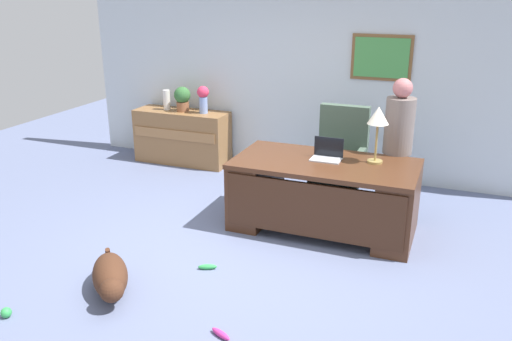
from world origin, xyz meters
TOP-DOWN VIEW (x-y plane):
  - ground_plane at (0.00, 0.00)m, footprint 12.00×12.00m
  - back_wall at (0.01, 2.60)m, footprint 7.00×0.16m
  - desk at (0.60, 0.75)m, footprint 1.94×1.00m
  - credenza at (-1.96, 2.25)m, footprint 1.41×0.50m
  - armchair at (0.57, 1.66)m, footprint 0.60×0.59m
  - person_standing at (1.26, 1.38)m, footprint 0.32×0.32m
  - dog_lying at (-0.77, -1.17)m, footprint 0.64×0.69m
  - laptop at (0.60, 0.88)m, footprint 0.32×0.22m
  - desk_lamp at (1.09, 0.95)m, footprint 0.22×0.22m
  - vase_with_flowers at (-1.59, 2.25)m, footprint 0.17×0.17m
  - vase_empty at (-2.19, 2.25)m, footprint 0.10×0.10m
  - potted_plant at (-1.93, 2.25)m, footprint 0.24×0.24m
  - dog_toy_ball at (-1.34, -1.79)m, footprint 0.09×0.09m
  - dog_toy_bone at (-0.17, -0.50)m, footprint 0.18×0.12m
  - dog_toy_plush at (0.38, -1.37)m, footprint 0.20×0.12m

SIDE VIEW (x-z plane):
  - ground_plane at x=0.00m, z-range 0.00..0.00m
  - dog_toy_bone at x=-0.17m, z-range 0.00..0.05m
  - dog_toy_plush at x=0.38m, z-range 0.00..0.05m
  - dog_toy_ball at x=-1.34m, z-range 0.00..0.09m
  - dog_lying at x=-0.77m, z-range 0.00..0.30m
  - credenza at x=-1.96m, z-range 0.00..0.79m
  - desk at x=0.60m, z-range 0.04..0.81m
  - armchair at x=0.57m, z-range -0.07..1.09m
  - person_standing at x=1.26m, z-range 0.02..1.62m
  - laptop at x=0.60m, z-range 0.71..0.94m
  - vase_empty at x=-2.19m, z-range 0.79..1.08m
  - potted_plant at x=-1.93m, z-range 0.80..1.16m
  - vase_with_flowers at x=-1.59m, z-range 0.82..1.21m
  - desk_lamp at x=1.09m, z-range 0.94..1.54m
  - back_wall at x=0.01m, z-range 0.00..2.70m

